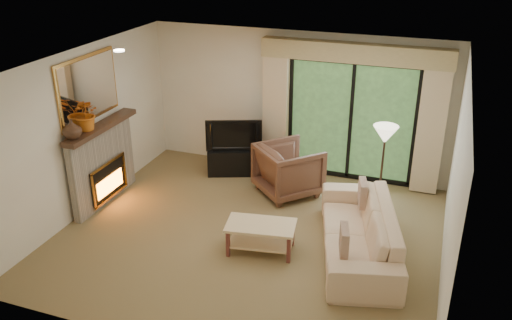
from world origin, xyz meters
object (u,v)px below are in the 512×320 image
(armchair, at_px, (289,170))
(sofa, at_px, (359,231))
(media_console, at_px, (234,161))
(coffee_table, at_px, (261,238))

(armchair, relative_size, sofa, 0.40)
(media_console, height_order, coffee_table, media_console)
(sofa, xyz_separation_m, coffee_table, (-1.30, -0.42, -0.14))
(armchair, bearing_deg, media_console, 22.39)
(media_console, relative_size, coffee_table, 1.01)
(media_console, bearing_deg, sofa, -56.91)
(armchair, height_order, coffee_table, armchair)
(media_console, relative_size, sofa, 0.40)
(media_console, xyz_separation_m, armchair, (1.18, -0.46, 0.20))
(coffee_table, bearing_deg, media_console, 110.58)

